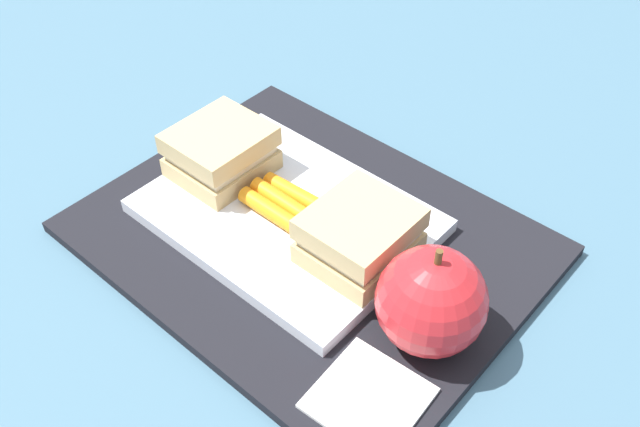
{
  "coord_description": "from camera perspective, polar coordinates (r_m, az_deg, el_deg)",
  "views": [
    {
      "loc": [
        0.28,
        -0.3,
        0.43
      ],
      "look_at": [
        0.01,
        0.0,
        0.04
      ],
      "focal_mm": 39.47,
      "sensor_mm": 36.0,
      "label": 1
    }
  ],
  "objects": [
    {
      "name": "ground_plane",
      "position": [
        0.6,
        -0.9,
        -2.38
      ],
      "size": [
        2.4,
        2.4,
        0.0
      ],
      "primitive_type": "plane",
      "color": "#42667A"
    },
    {
      "name": "lunchbag_mat",
      "position": [
        0.59,
        -0.91,
        -2.05
      ],
      "size": [
        0.36,
        0.28,
        0.01
      ],
      "primitive_type": "cube",
      "color": "black",
      "rests_on": "ground_plane"
    },
    {
      "name": "food_tray",
      "position": [
        0.6,
        -2.71,
        -0.17
      ],
      "size": [
        0.23,
        0.17,
        0.01
      ],
      "primitive_type": "cube",
      "color": "white",
      "rests_on": "lunchbag_mat"
    },
    {
      "name": "sandwich_half_left",
      "position": [
        0.62,
        -8.05,
        4.98
      ],
      "size": [
        0.07,
        0.08,
        0.04
      ],
      "color": "tan",
      "rests_on": "food_tray"
    },
    {
      "name": "sandwich_half_right",
      "position": [
        0.54,
        3.23,
        -1.8
      ],
      "size": [
        0.07,
        0.08,
        0.04
      ],
      "color": "tan",
      "rests_on": "food_tray"
    },
    {
      "name": "carrot_sticks_bundle",
      "position": [
        0.59,
        -2.63,
        0.69
      ],
      "size": [
        0.08,
        0.04,
        0.02
      ],
      "color": "orange",
      "rests_on": "food_tray"
    },
    {
      "name": "apple",
      "position": [
        0.49,
        9.0,
        -7.03
      ],
      "size": [
        0.08,
        0.08,
        0.09
      ],
      "color": "red",
      "rests_on": "lunchbag_mat"
    },
    {
      "name": "paper_napkin",
      "position": [
        0.49,
        3.96,
        -14.68
      ],
      "size": [
        0.07,
        0.07,
        0.0
      ],
      "primitive_type": "cube",
      "rotation": [
        0.0,
        0.0,
        0.06
      ],
      "color": "white",
      "rests_on": "lunchbag_mat"
    }
  ]
}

